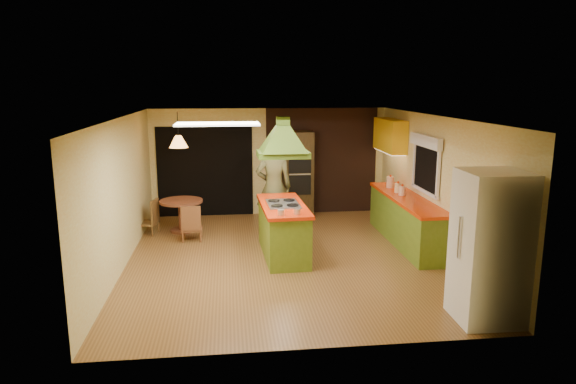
{
  "coord_description": "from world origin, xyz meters",
  "views": [
    {
      "loc": [
        -0.96,
        -8.69,
        3.05
      ],
      "look_at": [
        0.09,
        0.25,
        1.15
      ],
      "focal_mm": 32.0,
      "sensor_mm": 36.0,
      "label": 1
    }
  ],
  "objects": [
    {
      "name": "refrigerator",
      "position": [
        2.36,
        -2.74,
        0.99
      ],
      "size": [
        0.84,
        0.79,
        1.99
      ],
      "primitive_type": "cube",
      "rotation": [
        0.0,
        0.0,
        -0.02
      ],
      "color": "white",
      "rests_on": "ground"
    },
    {
      "name": "chair_left",
      "position": [
        -2.66,
        1.82,
        0.37
      ],
      "size": [
        0.48,
        0.48,
        0.73
      ],
      "primitive_type": null,
      "rotation": [
        0.0,
        0.0,
        -1.81
      ],
      "color": "brown",
      "rests_on": "ground"
    },
    {
      "name": "man",
      "position": [
        -0.06,
        1.45,
        1.0
      ],
      "size": [
        0.74,
        0.49,
        2.0
      ],
      "primitive_type": "imported",
      "rotation": [
        0.0,
        0.0,
        3.16
      ],
      "color": "#4F4D29",
      "rests_on": "ground"
    },
    {
      "name": "canister_small",
      "position": [
        2.4,
        0.77,
        1.01
      ],
      "size": [
        0.16,
        0.16,
        0.18
      ],
      "primitive_type": "cylinder",
      "rotation": [
        0.0,
        0.0,
        -0.27
      ],
      "color": "#F8E5C8",
      "rests_on": "right_counter"
    },
    {
      "name": "range_hood",
      "position": [
        -0.01,
        0.15,
        2.26
      ],
      "size": [
        0.9,
        0.66,
        0.78
      ],
      "rotation": [
        0.0,
        0.0,
        0.02
      ],
      "color": "#446318",
      "rests_on": "ceiling_plane"
    },
    {
      "name": "right_counter",
      "position": [
        2.45,
        0.6,
        0.46
      ],
      "size": [
        0.62,
        3.05,
        0.92
      ],
      "color": "olive",
      "rests_on": "ground"
    },
    {
      "name": "canister_medium",
      "position": [
        2.4,
        1.03,
        1.01
      ],
      "size": [
        0.14,
        0.14,
        0.19
      ],
      "primitive_type": "cylinder",
      "rotation": [
        0.0,
        0.0,
        0.09
      ],
      "color": "#FDF2CB",
      "rests_on": "right_counter"
    },
    {
      "name": "ceiling_plane",
      "position": [
        0.0,
        0.0,
        2.5
      ],
      "size": [
        6.5,
        6.5,
        0.0
      ],
      "primitive_type": "plane",
      "rotation": [
        3.14,
        0.0,
        0.0
      ],
      "color": "silver",
      "rests_on": "room_walls"
    },
    {
      "name": "window_right",
      "position": [
        2.7,
        0.4,
        1.77
      ],
      "size": [
        0.12,
        1.35,
        1.06
      ],
      "color": "black",
      "rests_on": "room_walls"
    },
    {
      "name": "brick_panel",
      "position": [
        1.25,
        3.23,
        1.25
      ],
      "size": [
        2.64,
        0.03,
        2.5
      ],
      "primitive_type": "cube",
      "color": "#381E14",
      "rests_on": "ground"
    },
    {
      "name": "nook_opening",
      "position": [
        -1.5,
        3.23,
        1.05
      ],
      "size": [
        2.2,
        0.03,
        2.1
      ],
      "primitive_type": "cube",
      "color": "black",
      "rests_on": "ground"
    },
    {
      "name": "fluor_panel",
      "position": [
        -1.1,
        -1.2,
        2.48
      ],
      "size": [
        1.2,
        0.6,
        0.03
      ],
      "primitive_type": "cube",
      "color": "white",
      "rests_on": "ceiling_plane"
    },
    {
      "name": "room_walls",
      "position": [
        0.0,
        0.0,
        1.25
      ],
      "size": [
        5.5,
        6.5,
        6.5
      ],
      "color": "beige",
      "rests_on": "ground"
    },
    {
      "name": "ground",
      "position": [
        0.0,
        0.0,
        0.0
      ],
      "size": [
        6.5,
        6.5,
        0.0
      ],
      "primitive_type": "plane",
      "color": "brown",
      "rests_on": "ground"
    },
    {
      "name": "upper_cabinets",
      "position": [
        2.57,
        2.2,
        1.95
      ],
      "size": [
        0.34,
        1.4,
        0.7
      ],
      "primitive_type": "cube",
      "color": "yellow",
      "rests_on": "room_walls"
    },
    {
      "name": "wall_oven",
      "position": [
        0.65,
        2.95,
        0.99
      ],
      "size": [
        0.66,
        0.61,
        1.99
      ],
      "rotation": [
        0.0,
        0.0,
        0.02
      ],
      "color": "#412F15",
      "rests_on": "ground"
    },
    {
      "name": "chair_near",
      "position": [
        -1.71,
        1.27,
        0.37
      ],
      "size": [
        0.4,
        0.4,
        0.73
      ],
      "primitive_type": null,
      "rotation": [
        0.0,
        0.0,
        3.15
      ],
      "color": "brown",
      "rests_on": "ground"
    },
    {
      "name": "kitchen_island",
      "position": [
        -0.01,
        0.15,
        0.48
      ],
      "size": [
        0.84,
        1.94,
        0.97
      ],
      "rotation": [
        0.0,
        0.0,
        0.04
      ],
      "color": "olive",
      "rests_on": "ground"
    },
    {
      "name": "canister_large",
      "position": [
        2.4,
        1.52,
        1.04
      ],
      "size": [
        0.16,
        0.16,
        0.23
      ],
      "primitive_type": "cylinder",
      "rotation": [
        0.0,
        0.0,
        -0.04
      ],
      "color": "#FDE8CB",
      "rests_on": "right_counter"
    },
    {
      "name": "pendant_lamp",
      "position": [
        -1.96,
        1.92,
        1.9
      ],
      "size": [
        0.41,
        0.41,
        0.24
      ],
      "primitive_type": "cone",
      "rotation": [
        0.0,
        0.0,
        0.1
      ],
      "color": "#FF9E3F",
      "rests_on": "ceiling_plane"
    },
    {
      "name": "dining_table",
      "position": [
        -1.96,
        1.92,
        0.47
      ],
      "size": [
        0.89,
        0.89,
        0.68
      ],
      "rotation": [
        0.0,
        0.0,
        -0.02
      ],
      "color": "brown",
      "rests_on": "ground"
    }
  ]
}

